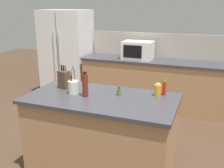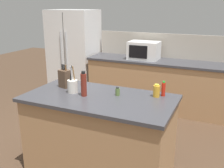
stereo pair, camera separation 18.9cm
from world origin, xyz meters
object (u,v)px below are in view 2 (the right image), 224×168
at_px(utensil_crock, 73,86).
at_px(spice_jar_oregano, 118,92).
at_px(honey_jar, 157,91).
at_px(knife_block, 65,78).
at_px(vinegar_bottle, 84,84).
at_px(microwave, 144,50).
at_px(refrigerator, 74,54).
at_px(hot_sauce_bottle, 163,89).

height_order(utensil_crock, spice_jar_oregano, utensil_crock).
xyz_separation_m(utensil_crock, honey_jar, (0.93, 0.26, -0.01)).
distance_m(knife_block, spice_jar_oregano, 0.72).
xyz_separation_m(utensil_crock, vinegar_bottle, (0.18, -0.05, 0.05)).
bearing_deg(microwave, honey_jar, -68.44).
xyz_separation_m(knife_block, honey_jar, (1.13, 0.13, -0.04)).
bearing_deg(refrigerator, honey_jar, -40.52).
distance_m(spice_jar_oregano, hot_sauce_bottle, 0.52).
relative_size(refrigerator, vinegar_bottle, 6.31).
bearing_deg(microwave, hot_sauce_bottle, -66.20).
distance_m(honey_jar, vinegar_bottle, 0.82).
xyz_separation_m(vinegar_bottle, spice_jar_oregano, (0.34, 0.17, -0.09)).
height_order(microwave, vinegar_bottle, microwave).
bearing_deg(spice_jar_oregano, microwave, 99.62).
xyz_separation_m(refrigerator, spice_jar_oregano, (1.91, -2.13, 0.07)).
relative_size(refrigerator, knife_block, 6.29).
distance_m(microwave, honey_jar, 2.09).
height_order(refrigerator, microwave, refrigerator).
height_order(microwave, utensil_crock, microwave).
bearing_deg(knife_block, honey_jar, 21.40).
xyz_separation_m(refrigerator, hot_sauce_bottle, (2.39, -1.93, 0.11)).
bearing_deg(hot_sauce_bottle, microwave, 113.80).
distance_m(refrigerator, microwave, 1.58).
xyz_separation_m(knife_block, vinegar_bottle, (0.38, -0.18, 0.02)).
bearing_deg(vinegar_bottle, honey_jar, 22.18).
xyz_separation_m(microwave, hot_sauce_bottle, (0.83, -1.88, -0.08)).
relative_size(honey_jar, hot_sauce_bottle, 0.84).
distance_m(refrigerator, hot_sauce_bottle, 3.08).
bearing_deg(microwave, vinegar_bottle, -89.70).
bearing_deg(vinegar_bottle, spice_jar_oregano, 26.76).
bearing_deg(knife_block, vinegar_bottle, -10.55).
bearing_deg(spice_jar_oregano, refrigerator, 132.00).
relative_size(knife_block, spice_jar_oregano, 2.96).
xyz_separation_m(microwave, honey_jar, (0.77, -1.94, -0.10)).
distance_m(utensil_crock, vinegar_bottle, 0.19).
height_order(refrigerator, knife_block, refrigerator).
relative_size(utensil_crock, hot_sauce_bottle, 1.84).
bearing_deg(microwave, knife_block, -100.07).
relative_size(utensil_crock, vinegar_bottle, 1.11).
height_order(knife_block, hot_sauce_bottle, knife_block).
bearing_deg(utensil_crock, microwave, 85.63).
relative_size(knife_block, vinegar_bottle, 1.00).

